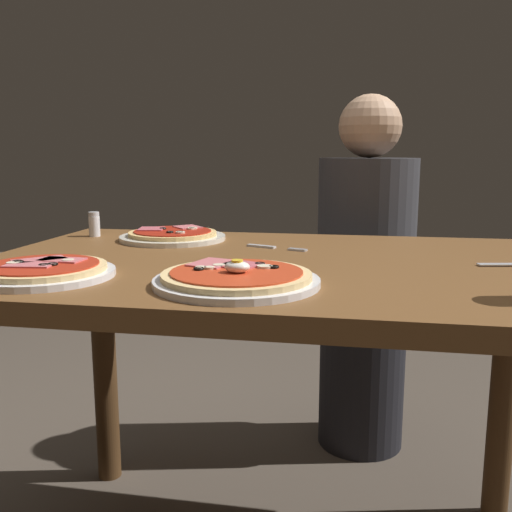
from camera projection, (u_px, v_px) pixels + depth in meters
The scene contains 7 objects.
dining_table at pixel (274, 314), 1.23m from camera, with size 1.26×0.82×0.77m.
pizza_foreground at pixel (236, 278), 0.98m from camera, with size 0.29×0.29×0.05m.
pizza_across_left at pixel (43, 271), 1.04m from camera, with size 0.26×0.26×0.03m.
pizza_across_right at pixel (173, 236), 1.49m from camera, with size 0.28×0.28×0.03m.
fork at pixel (272, 247), 1.36m from camera, with size 0.15×0.07×0.00m.
salt_shaker at pixel (94, 224), 1.55m from camera, with size 0.03×0.03×0.07m.
diner_person at pixel (365, 285), 1.90m from camera, with size 0.32×0.32×1.18m.
Camera 1 is at (0.17, -1.17, 1.00)m, focal length 39.91 mm.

